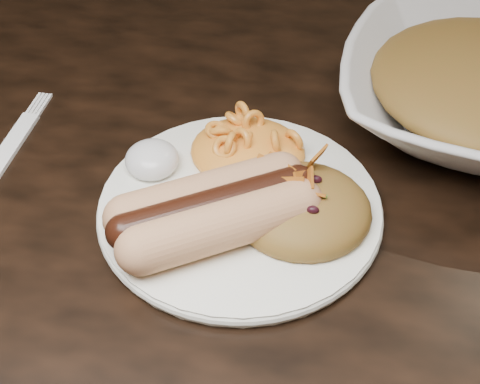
# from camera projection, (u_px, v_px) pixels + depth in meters

# --- Properties ---
(table) EXTENTS (1.60, 0.90, 0.75)m
(table) POSITION_uv_depth(u_px,v_px,m) (145.00, 198.00, 0.65)
(table) COLOR black
(table) RESTS_ON floor
(plate) EXTENTS (0.28, 0.28, 0.01)m
(plate) POSITION_uv_depth(u_px,v_px,m) (240.00, 207.00, 0.50)
(plate) COLOR white
(plate) RESTS_ON table
(hotdog) EXTENTS (0.12, 0.12, 0.04)m
(hotdog) POSITION_uv_depth(u_px,v_px,m) (215.00, 209.00, 0.47)
(hotdog) COLOR tan
(hotdog) RESTS_ON plate
(mac_and_cheese) EXTENTS (0.12, 0.11, 0.04)m
(mac_and_cheese) POSITION_uv_depth(u_px,v_px,m) (248.00, 138.00, 0.53)
(mac_and_cheese) COLOR yellow
(mac_and_cheese) RESTS_ON plate
(sour_cream) EXTENTS (0.04, 0.04, 0.03)m
(sour_cream) POSITION_uv_depth(u_px,v_px,m) (151.00, 155.00, 0.52)
(sour_cream) COLOR silver
(sour_cream) RESTS_ON plate
(taco_salad) EXTENTS (0.10, 0.10, 0.05)m
(taco_salad) POSITION_uv_depth(u_px,v_px,m) (303.00, 199.00, 0.48)
(taco_salad) COLOR #A23F20
(taco_salad) RESTS_ON plate
(fork) EXTENTS (0.02, 0.15, 0.00)m
(fork) POSITION_uv_depth(u_px,v_px,m) (8.00, 151.00, 0.56)
(fork) COLOR white
(fork) RESTS_ON table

